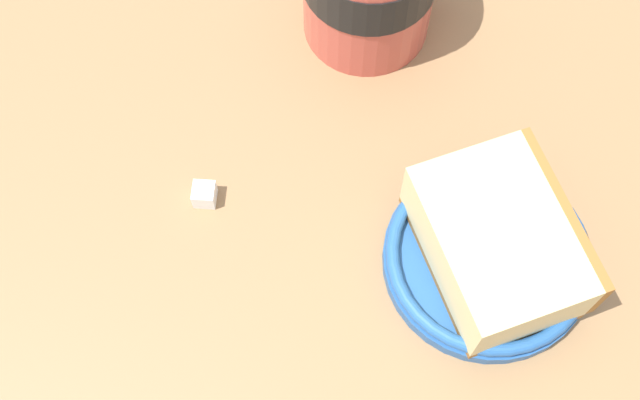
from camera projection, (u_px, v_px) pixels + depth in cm
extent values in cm
cube|color=#936D47|center=(303.00, 235.00, 56.69)|extent=(130.96, 130.96, 3.84)
cylinder|color=#26599E|center=(486.00, 260.00, 53.35)|extent=(13.09, 13.09, 1.07)
torus|color=#26599E|center=(489.00, 255.00, 52.47)|extent=(12.89, 12.89, 0.85)
cube|color=#9E662D|center=(488.00, 256.00, 52.59)|extent=(12.55, 13.33, 0.60)
cube|color=beige|center=(496.00, 242.00, 50.40)|extent=(12.55, 13.33, 4.19)
cube|color=#9E662D|center=(557.00, 220.00, 50.97)|extent=(6.91, 9.27, 4.19)
cube|color=white|center=(202.00, 200.00, 54.84)|extent=(1.72, 1.72, 1.46)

